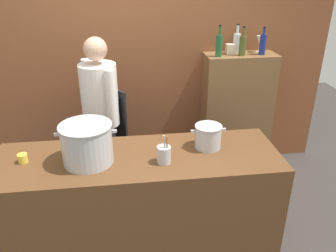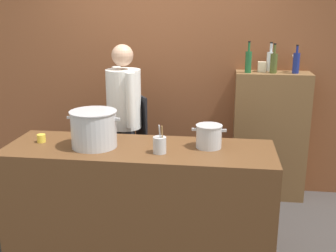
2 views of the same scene
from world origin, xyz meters
name	(u,v)px [view 2 (image 2 of 2)]	position (x,y,z in m)	size (l,w,h in m)	color
ground_plane	(141,245)	(0.00, 0.00, 0.00)	(8.00, 8.00, 0.00)	#383330
brick_back_panel	(164,55)	(0.00, 1.40, 1.50)	(4.40, 0.10, 3.00)	brown
prep_counter	(140,198)	(0.00, 0.00, 0.45)	(2.19, 0.70, 0.90)	brown
bar_cabinet	(269,136)	(1.17, 1.19, 0.68)	(0.76, 0.32, 1.36)	brown
chef	(125,115)	(-0.30, 0.77, 0.96)	(0.41, 0.47, 1.66)	black
stockpot_large	(94,129)	(-0.36, -0.03, 1.05)	(0.44, 0.38, 0.30)	#B7BABF
stockpot_small	(209,136)	(0.56, 0.08, 0.99)	(0.28, 0.21, 0.19)	#B7BABF
utensil_crock	(160,145)	(0.19, -0.11, 0.97)	(0.10, 0.10, 0.23)	#B7BABF
butter_jar	(41,138)	(-0.84, 0.03, 0.93)	(0.07, 0.07, 0.07)	yellow
wine_bottle_cobalt	(296,62)	(1.37, 1.16, 1.47)	(0.07, 0.07, 0.28)	navy
wine_bottle_green	(248,61)	(0.90, 1.13, 1.47)	(0.06, 0.06, 0.32)	#1E592D
wine_bottle_clear	(270,61)	(1.13, 1.28, 1.47)	(0.08, 0.08, 0.30)	silver
wine_bottle_olive	(274,62)	(1.15, 1.15, 1.46)	(0.07, 0.07, 0.30)	#475123
wine_glass_tall	(295,60)	(1.38, 1.26, 1.48)	(0.07, 0.07, 0.17)	silver
spice_tin_cream	(262,67)	(1.05, 1.22, 1.41)	(0.08, 0.08, 0.10)	beige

